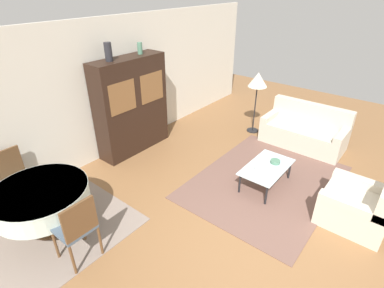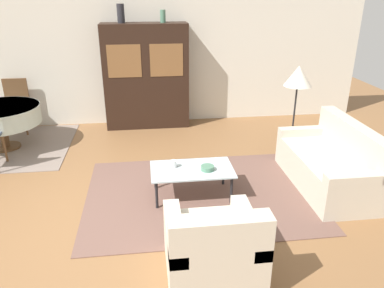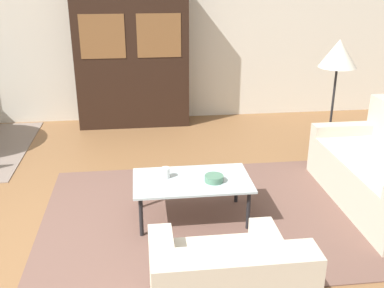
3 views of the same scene
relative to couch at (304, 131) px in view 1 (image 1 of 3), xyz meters
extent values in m
plane|color=brown|center=(-3.10, -0.54, -0.32)|extent=(14.00, 14.00, 0.00)
cube|color=beige|center=(-3.10, 3.09, 1.03)|extent=(10.00, 0.06, 2.70)
cube|color=brown|center=(-1.83, -0.02, -0.31)|extent=(3.00, 2.25, 0.01)
cube|color=gray|center=(-4.98, 1.96, -0.31)|extent=(2.25, 2.07, 0.01)
cube|color=beige|center=(-0.06, 0.00, -0.09)|extent=(0.86, 1.72, 0.46)
cube|color=beige|center=(0.27, 0.00, 0.36)|extent=(0.20, 1.72, 0.43)
cube|color=beige|center=(-0.06, -0.78, 0.20)|extent=(0.86, 0.16, 0.12)
cube|color=beige|center=(-0.06, 0.78, 0.20)|extent=(0.86, 0.16, 0.12)
cube|color=beige|center=(-1.93, -1.50, -0.09)|extent=(0.86, 0.91, 0.45)
cube|color=beige|center=(-2.29, -1.50, 0.19)|extent=(0.16, 0.91, 0.12)
cube|color=beige|center=(-1.58, -1.50, 0.19)|extent=(0.16, 0.91, 0.12)
cylinder|color=black|center=(-2.41, -0.30, -0.12)|extent=(0.04, 0.04, 0.37)
cylinder|color=black|center=(-1.47, -0.30, -0.12)|extent=(0.04, 0.04, 0.37)
cylinder|color=black|center=(-2.41, 0.20, -0.12)|extent=(0.04, 0.04, 0.37)
cylinder|color=black|center=(-1.47, 0.20, -0.12)|extent=(0.04, 0.04, 0.37)
cube|color=silver|center=(-1.94, -0.05, 0.08)|extent=(1.07, 0.62, 0.02)
cube|color=black|center=(-2.46, 2.81, 0.67)|extent=(1.60, 0.47, 1.97)
cube|color=brown|center=(-2.85, 2.57, 1.01)|extent=(0.61, 0.01, 0.59)
cube|color=brown|center=(-2.08, 2.57, 1.01)|extent=(0.61, 0.01, 0.59)
cylinder|color=brown|center=(-4.93, 1.95, -0.29)|extent=(0.48, 0.48, 0.03)
cylinder|color=brown|center=(-4.93, 1.95, -0.09)|extent=(0.14, 0.14, 0.43)
cylinder|color=beige|center=(-4.93, 1.95, 0.28)|extent=(1.29, 1.29, 0.30)
cylinder|color=beige|center=(-4.93, 1.95, 0.41)|extent=(1.30, 1.30, 0.03)
cylinder|color=brown|center=(-5.13, 1.36, -0.07)|extent=(0.04, 0.04, 0.48)
cylinder|color=brown|center=(-4.73, 1.36, -0.07)|extent=(0.04, 0.04, 0.48)
cylinder|color=brown|center=(-5.13, 0.96, -0.07)|extent=(0.04, 0.04, 0.48)
cylinder|color=brown|center=(-4.73, 0.96, -0.07)|extent=(0.04, 0.04, 0.48)
cube|color=#475666|center=(-4.93, 1.16, 0.19)|extent=(0.44, 0.44, 0.04)
cube|color=brown|center=(-4.93, 0.96, 0.44)|extent=(0.44, 0.04, 0.47)
cylinder|color=brown|center=(-4.73, 2.53, -0.07)|extent=(0.04, 0.04, 0.48)
cylinder|color=brown|center=(-5.13, 2.53, -0.07)|extent=(0.04, 0.04, 0.48)
cylinder|color=brown|center=(-4.73, 2.93, -0.07)|extent=(0.04, 0.04, 0.48)
cylinder|color=brown|center=(-5.13, 2.93, -0.07)|extent=(0.04, 0.04, 0.48)
cube|color=#475666|center=(-4.93, 2.73, 0.19)|extent=(0.44, 0.44, 0.04)
cube|color=brown|center=(-4.93, 2.93, 0.44)|extent=(0.44, 0.04, 0.47)
cylinder|color=black|center=(-0.10, 1.20, -0.31)|extent=(0.28, 0.28, 0.02)
cylinder|color=black|center=(-0.10, 1.20, 0.27)|extent=(0.03, 0.03, 1.13)
cone|color=silver|center=(-0.10, 1.20, 0.97)|extent=(0.44, 0.44, 0.32)
cylinder|color=white|center=(-2.18, 0.03, 0.13)|extent=(0.08, 0.08, 0.10)
cylinder|color=#4C7A60|center=(-1.75, -0.11, 0.11)|extent=(0.17, 0.17, 0.06)
cylinder|color=#232328|center=(-2.86, 2.81, 1.82)|extent=(0.13, 0.13, 0.33)
cylinder|color=#4C7A60|center=(-2.11, 2.81, 1.77)|extent=(0.10, 0.10, 0.22)
camera|label=1|loc=(-6.18, -1.77, 2.96)|focal=28.00mm
camera|label=2|loc=(-2.49, -4.35, 2.26)|focal=35.00mm
camera|label=3|loc=(-2.38, -3.70, 1.88)|focal=42.00mm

